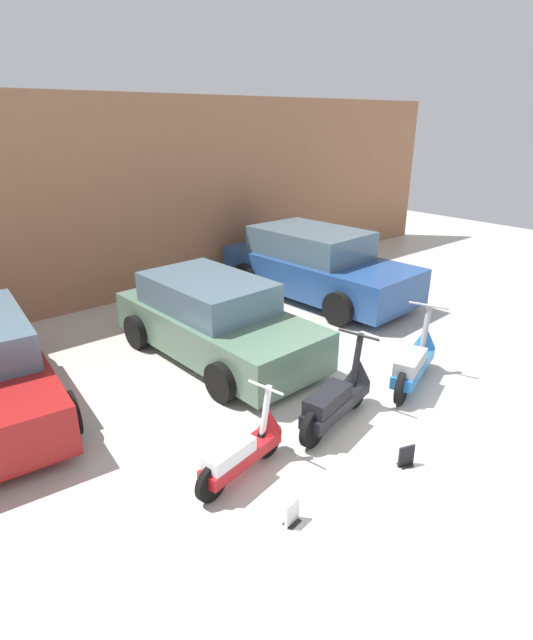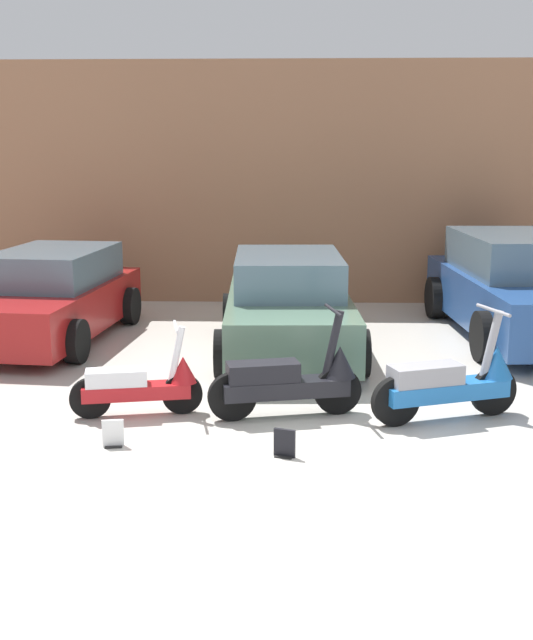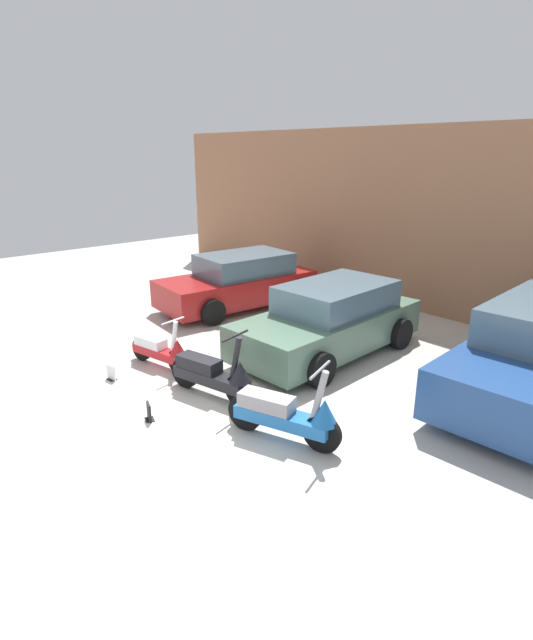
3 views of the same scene
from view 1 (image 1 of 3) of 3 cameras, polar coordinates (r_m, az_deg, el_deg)
ground_plane at (r=6.56m, az=16.57°, el=-13.50°), size 28.00×28.00×0.00m
wall_back at (r=11.09m, az=-15.12°, el=12.97°), size 19.60×0.12×4.19m
scooter_front_left at (r=5.69m, az=-2.45°, el=-14.38°), size 1.35×0.56×0.95m
scooter_front_right at (r=6.56m, az=8.34°, el=-8.54°), size 1.59×0.69×1.12m
scooter_front_center at (r=7.72m, az=16.67°, el=-4.34°), size 1.56×0.81×1.13m
car_rear_center at (r=8.27m, az=-5.96°, el=0.03°), size 1.99×3.91×1.31m
car_rear_right at (r=11.07m, az=5.68°, el=6.25°), size 2.33×4.48×1.48m
placard_near_left_scooter at (r=5.25m, az=2.94°, el=-21.25°), size 0.20×0.14×0.26m
placard_near_right_scooter at (r=6.13m, az=15.67°, el=-14.85°), size 0.20×0.16×0.26m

